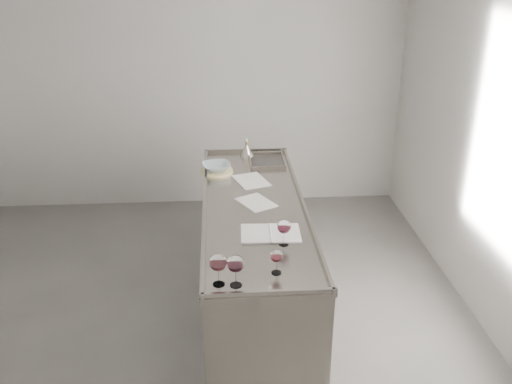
{
  "coord_description": "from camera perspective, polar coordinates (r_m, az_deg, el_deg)",
  "views": [
    {
      "loc": [
        0.24,
        -3.55,
        2.73
      ],
      "look_at": [
        0.52,
        0.37,
        1.02
      ],
      "focal_mm": 40.0,
      "sensor_mm": 36.0,
      "label": 1
    }
  ],
  "objects": [
    {
      "name": "wine_glass_left",
      "position": [
        3.24,
        -3.81,
        -7.12
      ],
      "size": [
        0.1,
        0.1,
        0.2
      ],
      "rotation": [
        0.0,
        0.0,
        -0.43
      ],
      "color": "white",
      "rests_on": "counter"
    },
    {
      "name": "room_shell",
      "position": [
        3.8,
        -7.44,
        2.84
      ],
      "size": [
        4.54,
        5.04,
        2.84
      ],
      "color": "#575552",
      "rests_on": "ground"
    },
    {
      "name": "ceramic_bowl",
      "position": [
        4.86,
        -3.97,
        2.52
      ],
      "size": [
        0.28,
        0.28,
        0.06
      ],
      "primitive_type": "imported",
      "rotation": [
        0.0,
        0.0,
        0.22
      ],
      "color": "#9AACB3",
      "rests_on": "trivet"
    },
    {
      "name": "wine_funnel",
      "position": [
        5.23,
        -0.94,
        4.17
      ],
      "size": [
        0.12,
        0.12,
        0.18
      ],
      "rotation": [
        0.0,
        0.0,
        -0.33
      ],
      "color": "#AFA59C",
      "rests_on": "counter"
    },
    {
      "name": "trivet",
      "position": [
        4.88,
        -3.96,
        2.09
      ],
      "size": [
        0.37,
        0.37,
        0.02
      ],
      "primitive_type": "cylinder",
      "rotation": [
        0.0,
        0.0,
        -0.41
      ],
      "color": "beige",
      "rests_on": "counter"
    },
    {
      "name": "wine_glass_right",
      "position": [
        3.66,
        2.82,
        -3.54
      ],
      "size": [
        0.09,
        0.09,
        0.18
      ],
      "rotation": [
        0.0,
        0.0,
        -0.02
      ],
      "color": "white",
      "rests_on": "counter"
    },
    {
      "name": "loose_paper_top",
      "position": [
        4.3,
        0.03,
        -1.03
      ],
      "size": [
        0.33,
        0.36,
        0.0
      ],
      "primitive_type": "cube",
      "rotation": [
        0.0,
        0.0,
        0.5
      ],
      "color": "silver",
      "rests_on": "counter"
    },
    {
      "name": "wine_glass_middle",
      "position": [
        3.23,
        -2.06,
        -7.26
      ],
      "size": [
        0.1,
        0.1,
        0.19
      ],
      "rotation": [
        0.0,
        0.0,
        -0.42
      ],
      "color": "white",
      "rests_on": "counter"
    },
    {
      "name": "loose_paper_under",
      "position": [
        4.69,
        -0.47,
        1.15
      ],
      "size": [
        0.33,
        0.39,
        0.0
      ],
      "primitive_type": "cube",
      "rotation": [
        0.0,
        0.0,
        0.32
      ],
      "color": "white",
      "rests_on": "counter"
    },
    {
      "name": "notebook",
      "position": [
        3.84,
        1.47,
        -4.16
      ],
      "size": [
        0.41,
        0.29,
        0.02
      ],
      "rotation": [
        0.0,
        0.0,
        -0.04
      ],
      "color": "white",
      "rests_on": "counter"
    },
    {
      "name": "counter",
      "position": [
        4.47,
        -0.17,
        -6.8
      ],
      "size": [
        0.77,
        2.42,
        0.97
      ],
      "color": "gray",
      "rests_on": "ground"
    },
    {
      "name": "wine_glass_small",
      "position": [
        3.36,
        2.08,
        -6.49
      ],
      "size": [
        0.08,
        0.08,
        0.15
      ],
      "rotation": [
        0.0,
        0.0,
        0.34
      ],
      "color": "white",
      "rests_on": "counter"
    }
  ]
}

